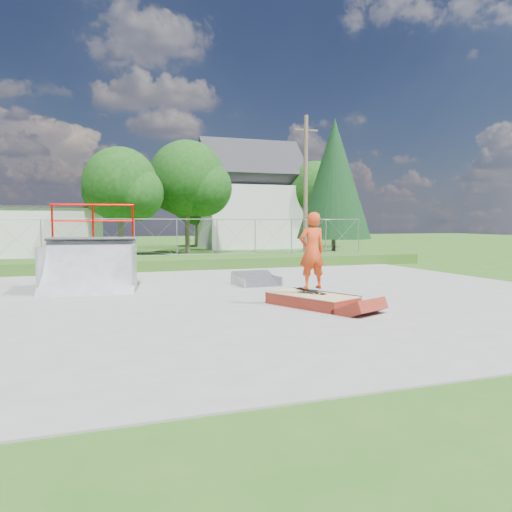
# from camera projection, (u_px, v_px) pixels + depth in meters

# --- Properties ---
(ground) EXTENTS (120.00, 120.00, 0.00)m
(ground) POSITION_uv_depth(u_px,v_px,m) (247.00, 298.00, 14.15)
(ground) COLOR #2A5D1A
(ground) RESTS_ON ground
(concrete_pad) EXTENTS (20.00, 16.00, 0.04)m
(concrete_pad) POSITION_uv_depth(u_px,v_px,m) (247.00, 297.00, 14.15)
(concrete_pad) COLOR gray
(concrete_pad) RESTS_ON ground
(grass_berm) EXTENTS (24.00, 3.00, 0.50)m
(grass_berm) POSITION_uv_depth(u_px,v_px,m) (181.00, 263.00, 23.05)
(grass_berm) COLOR #2A5D1A
(grass_berm) RESTS_ON ground
(grind_box) EXTENTS (1.93, 2.53, 0.34)m
(grind_box) POSITION_uv_depth(u_px,v_px,m) (312.00, 301.00, 12.63)
(grind_box) COLOR maroon
(grind_box) RESTS_ON concrete_pad
(quarter_pipe) EXTENTS (3.06, 2.71, 2.74)m
(quarter_pipe) POSITION_uv_depth(u_px,v_px,m) (89.00, 248.00, 15.31)
(quarter_pipe) COLOR #96999E
(quarter_pipe) RESTS_ON concrete_pad
(flat_bank_ramp) EXTENTS (1.40, 1.49, 0.42)m
(flat_bank_ramp) POSITION_uv_depth(u_px,v_px,m) (257.00, 280.00, 16.87)
(flat_bank_ramp) COLOR #96999E
(flat_bank_ramp) RESTS_ON concrete_pad
(skateboard) EXTENTS (0.64, 0.77, 0.13)m
(skateboard) POSITION_uv_depth(u_px,v_px,m) (312.00, 292.00, 12.75)
(skateboard) COLOR black
(skateboard) RESTS_ON grind_box
(skater) EXTENTS (0.72, 0.48, 1.95)m
(skater) POSITION_uv_depth(u_px,v_px,m) (312.00, 254.00, 12.68)
(skater) COLOR #E14419
(skater) RESTS_ON grind_box
(chain_link_fence) EXTENTS (20.00, 0.06, 1.80)m
(chain_link_fence) POSITION_uv_depth(u_px,v_px,m) (177.00, 238.00, 23.91)
(chain_link_fence) COLOR gray
(chain_link_fence) RESTS_ON grass_berm
(utility_building_flat) EXTENTS (10.00, 6.00, 3.00)m
(utility_building_flat) POSITION_uv_depth(u_px,v_px,m) (20.00, 232.00, 32.02)
(utility_building_flat) COLOR silver
(utility_building_flat) RESTS_ON ground
(gable_house) EXTENTS (8.40, 6.08, 8.94)m
(gable_house) POSITION_uv_depth(u_px,v_px,m) (249.00, 201.00, 41.33)
(gable_house) COLOR silver
(gable_house) RESTS_ON ground
(utility_pole) EXTENTS (0.24, 0.24, 8.00)m
(utility_pole) POSITION_uv_depth(u_px,v_px,m) (306.00, 188.00, 27.66)
(utility_pole) COLOR brown
(utility_pole) RESTS_ON ground
(tree_left_near) EXTENTS (4.76, 4.48, 6.65)m
(tree_left_near) POSITION_uv_depth(u_px,v_px,m) (125.00, 187.00, 30.02)
(tree_left_near) COLOR brown
(tree_left_near) RESTS_ON ground
(tree_center) EXTENTS (5.44, 5.12, 7.60)m
(tree_center) POSITION_uv_depth(u_px,v_px,m) (192.00, 181.00, 33.35)
(tree_center) COLOR brown
(tree_center) RESTS_ON ground
(tree_right_far) EXTENTS (5.10, 4.80, 7.12)m
(tree_right_far) POSITION_uv_depth(u_px,v_px,m) (319.00, 192.00, 41.00)
(tree_right_far) COLOR brown
(tree_right_far) RESTS_ON ground
(tree_back_mid) EXTENTS (4.08, 3.84, 5.70)m
(tree_back_mid) POSITION_uv_depth(u_px,v_px,m) (200.00, 204.00, 41.81)
(tree_back_mid) COLOR brown
(tree_back_mid) RESTS_ON ground
(conifer_tree) EXTENTS (5.04, 5.04, 9.10)m
(conifer_tree) POSITION_uv_depth(u_px,v_px,m) (334.00, 179.00, 33.79)
(conifer_tree) COLOR brown
(conifer_tree) RESTS_ON ground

